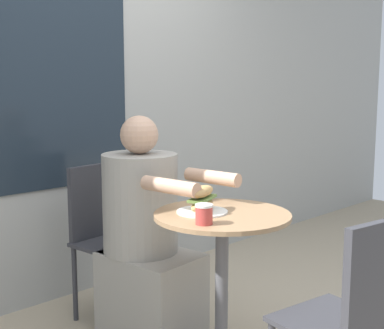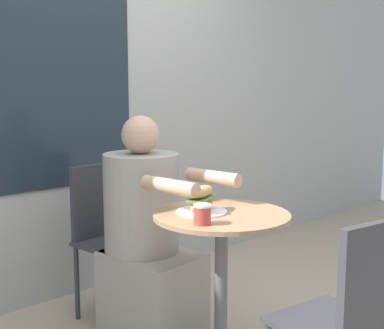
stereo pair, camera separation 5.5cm
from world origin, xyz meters
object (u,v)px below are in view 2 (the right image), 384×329
at_px(seated_diner, 147,243).
at_px(empty_chair_across, 354,313).
at_px(diner_chair, 107,226).
at_px(sandwich_on_plate, 202,201).
at_px(cafe_table, 221,258).
at_px(drink_cup, 202,214).

bearing_deg(seated_diner, empty_chair_across, 82.51).
distance_m(diner_chair, empty_chair_across, 1.57).
relative_size(diner_chair, sandwich_on_plate, 3.76).
bearing_deg(cafe_table, empty_chair_across, -94.69).
bearing_deg(diner_chair, seated_diner, 86.45).
xyz_separation_m(diner_chair, drink_cup, (-0.17, -0.94, 0.27)).
distance_m(cafe_table, diner_chair, 0.87).
distance_m(diner_chair, sandwich_on_plate, 0.84).
height_order(seated_diner, sandwich_on_plate, seated_diner).
distance_m(diner_chair, seated_diner, 0.35).
xyz_separation_m(sandwich_on_plate, drink_cup, (-0.14, -0.15, -0.01)).
relative_size(diner_chair, drink_cup, 10.32).
height_order(empty_chair_across, drink_cup, empty_chair_across).
bearing_deg(seated_diner, cafe_table, 86.44).
relative_size(cafe_table, empty_chair_across, 0.86).
bearing_deg(sandwich_on_plate, seated_diner, 85.14).
relative_size(sandwich_on_plate, drink_cup, 2.74).
bearing_deg(empty_chair_across, seated_diner, 97.02).
bearing_deg(empty_chair_across, cafe_table, 94.14).
bearing_deg(empty_chair_across, sandwich_on_plate, 98.78).
bearing_deg(cafe_table, drink_cup, -158.80).
height_order(seated_diner, drink_cup, seated_diner).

